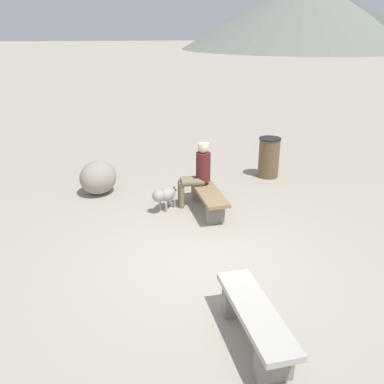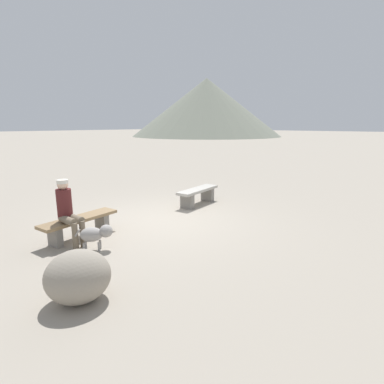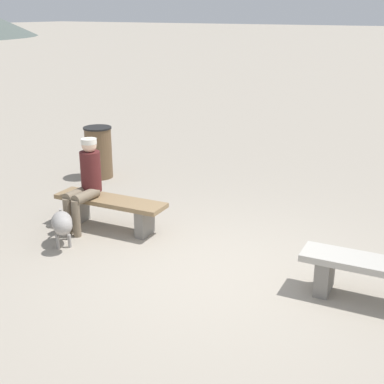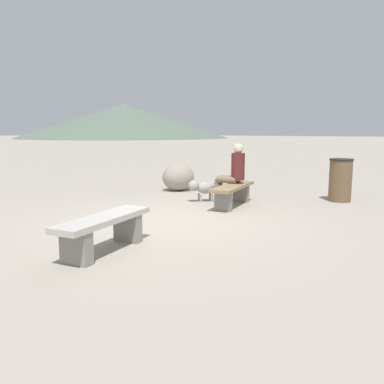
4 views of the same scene
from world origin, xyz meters
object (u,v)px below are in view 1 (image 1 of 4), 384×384
(bench_left, at_px, (255,320))
(trash_bin, at_px, (269,157))
(seated_person, at_px, (198,171))
(dog, at_px, (165,195))
(boulder, at_px, (98,177))
(bench_right, at_px, (207,196))

(bench_left, xyz_separation_m, trash_bin, (5.50, -1.95, 0.16))
(bench_left, distance_m, seated_person, 4.05)
(dog, bearing_deg, bench_left, 52.29)
(seated_person, distance_m, trash_bin, 2.46)
(boulder, bearing_deg, seated_person, -115.42)
(bench_left, bearing_deg, dog, 4.80)
(bench_left, distance_m, boulder, 5.39)
(bench_right, bearing_deg, bench_left, 172.68)
(bench_right, height_order, boulder, boulder)
(bench_left, bearing_deg, bench_right, -7.32)
(bench_right, height_order, seated_person, seated_person)
(bench_right, xyz_separation_m, seated_person, (0.30, 0.14, 0.41))
(bench_right, bearing_deg, dog, 75.08)
(dog, xyz_separation_m, trash_bin, (1.63, -2.64, 0.15))
(seated_person, relative_size, boulder, 1.51)
(bench_left, xyz_separation_m, bench_right, (3.73, -0.13, -0.00))
(seated_person, bearing_deg, dog, 102.18)
(bench_right, bearing_deg, seated_person, 19.23)
(bench_right, bearing_deg, trash_bin, -51.13)
(dog, bearing_deg, seated_person, 145.55)
(bench_left, height_order, dog, dog)
(seated_person, height_order, trash_bin, seated_person)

